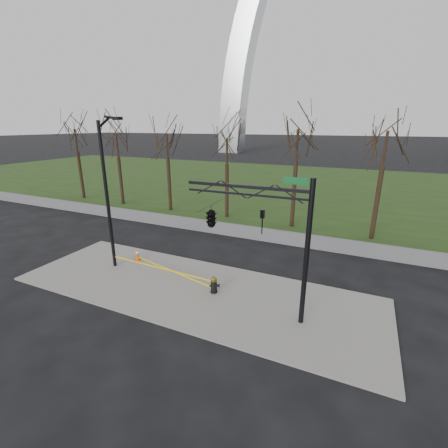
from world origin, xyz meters
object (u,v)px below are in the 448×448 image
at_px(traffic_cone, 138,255).
at_px(street_light, 108,187).
at_px(fire_hydrant, 214,285).
at_px(traffic_signal_mast, 228,218).

distance_m(traffic_cone, street_light, 4.45).
bearing_deg(traffic_cone, street_light, -111.37).
distance_m(fire_hydrant, street_light, 7.54).
xyz_separation_m(street_light, traffic_signal_mast, (7.28, -0.89, -0.55)).
bearing_deg(traffic_cone, fire_hydrant, -13.95).
bearing_deg(fire_hydrant, traffic_signal_mast, -54.83).
height_order(fire_hydrant, street_light, street_light).
height_order(fire_hydrant, traffic_cone, fire_hydrant).
bearing_deg(street_light, fire_hydrant, 17.69).
distance_m(traffic_cone, traffic_signal_mast, 8.03).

